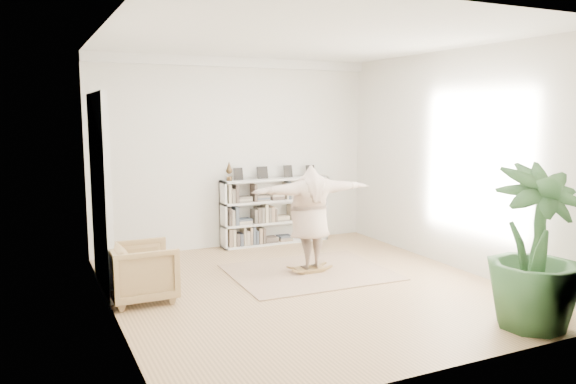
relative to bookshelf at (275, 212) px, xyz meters
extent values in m
plane|color=#92714B|center=(-0.74, -2.82, -0.64)|extent=(6.00, 6.00, 0.00)
plane|color=silver|center=(-0.74, 0.18, 1.16)|extent=(5.50, 0.00, 5.50)
plane|color=silver|center=(-0.74, -5.82, 1.16)|extent=(5.50, 0.00, 5.50)
plane|color=silver|center=(-3.49, -2.82, 1.16)|extent=(0.00, 6.00, 6.00)
plane|color=silver|center=(2.01, -2.82, 1.16)|extent=(0.00, 6.00, 6.00)
plane|color=white|center=(-0.74, -2.82, 2.96)|extent=(6.00, 6.00, 0.00)
cube|color=white|center=(-0.74, 0.12, 2.87)|extent=(5.50, 0.12, 0.18)
cube|color=white|center=(-3.45, -1.52, 0.76)|extent=(0.08, 1.78, 2.92)
cube|color=silver|center=(-3.43, -1.92, 0.76)|extent=(0.06, 0.78, 2.80)
cube|color=silver|center=(-3.43, -1.12, 0.76)|extent=(0.06, 0.78, 2.80)
cube|color=silver|center=(-1.07, -0.01, 0.01)|extent=(0.04, 0.35, 1.30)
cube|color=silver|center=(1.09, -0.01, 0.01)|extent=(0.04, 0.35, 1.30)
cube|color=silver|center=(0.01, 0.14, 0.01)|extent=(2.20, 0.04, 1.30)
cube|color=silver|center=(0.01, -0.01, -0.62)|extent=(2.20, 0.35, 0.04)
cube|color=silver|center=(0.01, -0.01, -0.21)|extent=(2.20, 0.35, 0.04)
cube|color=silver|center=(0.01, -0.01, 0.22)|extent=(2.20, 0.35, 0.04)
cube|color=silver|center=(0.01, -0.01, 0.64)|extent=(2.20, 0.35, 0.04)
cube|color=black|center=(-0.74, 0.04, 0.78)|extent=(0.18, 0.07, 0.24)
cube|color=black|center=(-0.24, 0.04, 0.78)|extent=(0.18, 0.07, 0.24)
cube|color=black|center=(0.31, 0.04, 0.78)|extent=(0.18, 0.07, 0.24)
cube|color=black|center=(0.81, 0.04, 0.78)|extent=(0.18, 0.07, 0.24)
imported|color=tan|center=(-3.04, -2.37, -0.23)|extent=(0.88, 0.86, 0.80)
cube|color=tan|center=(-0.35, -2.17, -0.63)|extent=(2.55, 2.07, 0.02)
cube|color=olive|center=(-0.35, -2.17, -0.56)|extent=(0.49, 0.30, 0.03)
cube|color=olive|center=(-0.35, -2.17, -0.60)|extent=(0.33, 0.06, 0.04)
cube|color=olive|center=(-0.35, -2.17, -0.60)|extent=(0.33, 0.06, 0.04)
cube|color=olive|center=(-0.35, -2.17, -0.56)|extent=(0.19, 0.05, 0.10)
cube|color=olive|center=(-0.35, -2.17, -0.56)|extent=(0.19, 0.05, 0.10)
imported|color=tan|center=(-0.35, -2.17, 0.32)|extent=(2.06, 0.61, 1.67)
imported|color=#294E27|center=(1.00, -5.37, 0.35)|extent=(1.28, 1.28, 1.97)
camera|label=1|loc=(-4.43, -9.99, 1.93)|focal=35.00mm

